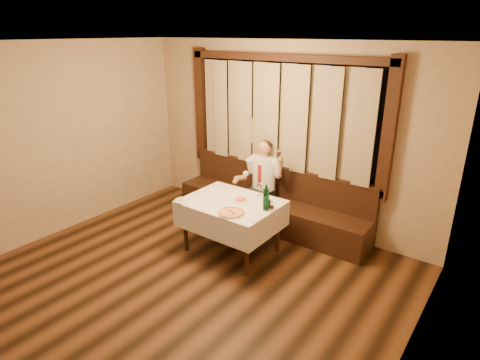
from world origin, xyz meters
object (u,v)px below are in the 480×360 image
Objects in this scene: pasta_cream at (183,199)px; seated_man at (262,177)px; cruet_caddy at (269,205)px; pizza at (231,213)px; green_bottle at (266,199)px; pasta_red at (240,199)px; banquette at (271,206)px; dining_table at (231,208)px.

seated_man reaches higher than pasta_cream.
seated_man reaches higher than cruet_caddy.
cruet_caddy is (0.29, 0.44, 0.03)m from pizza.
pasta_red is at bearing 174.52° from green_bottle.
seated_man reaches higher than banquette.
green_bottle is 0.14m from cruet_caddy.
green_bottle is 0.26× the size of seated_man.
pasta_cream reaches higher than dining_table.
cruet_caddy is at bearing 25.47° from pasta_cream.
green_bottle is 1.12m from seated_man.
seated_man is at bearing 97.74° from dining_table.
banquette is at bearing 106.65° from cruet_caddy.
seated_man is (-0.66, 0.90, -0.11)m from green_bottle.
pasta_cream is 0.67× the size of green_bottle.
pizza is at bearing -52.43° from dining_table.
pasta_cream is 2.05× the size of cruet_caddy.
cruet_caddy is (0.53, -0.90, 0.49)m from banquette.
pasta_red is (0.10, -0.95, 0.48)m from banquette.
pasta_cream is at bearing -143.57° from pasta_red.
green_bottle is at bearing 3.85° from dining_table.
pasta_red is at bearing -75.34° from seated_man.
cruet_caddy is (0.00, 0.09, -0.11)m from green_bottle.
dining_table is 0.19m from pasta_red.
pasta_red is at bearing -84.13° from banquette.
banquette is 1.27m from green_bottle.
pizza is at bearing -69.72° from pasta_red.
dining_table is 0.95m from seated_man.
pasta_red is 0.45m from green_bottle.
pasta_red is (0.10, 0.08, 0.14)m from dining_table.
banquette is 27.25× the size of cruet_caddy.
pasta_cream is at bearing -168.32° from cruet_caddy.
seated_man is (-0.13, 0.94, 0.15)m from dining_table.
pizza is 0.77m from pasta_cream.
banquette is 12.66× the size of pasta_red.
pizza is 0.47m from green_bottle.
cruet_caddy reaches higher than pasta_cream.
pasta_red reaches higher than pizza.
cruet_caddy is at bearing 5.82° from pasta_red.
green_bottle is at bearing -5.48° from pasta_red.
dining_table is (0.00, -1.02, 0.34)m from banquette.
green_bottle is at bearing -61.78° from banquette.
seated_man reaches higher than green_bottle.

